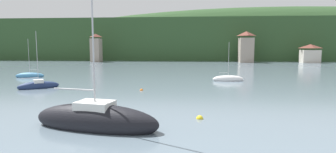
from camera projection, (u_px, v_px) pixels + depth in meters
wooded_hillside at (239, 43)px, 120.12m from camera, size 352.00×50.55×35.14m
shore_building_west at (96, 48)px, 89.69m from camera, size 3.23×3.64×9.20m
shore_building_westcentral at (246, 47)px, 86.20m from camera, size 4.38×4.90×9.87m
shore_building_central at (310, 54)px, 84.28m from camera, size 5.50×3.79×5.78m
sailboat_far_0 at (30, 76)px, 44.86m from camera, size 4.68×2.12×6.62m
sailboat_near_1 at (95, 120)px, 16.89m from camera, size 8.63×3.80×12.77m
sailboat_far_2 at (228, 79)px, 40.11m from camera, size 4.62×1.55×6.06m
sailboat_far_6 at (39, 86)px, 33.09m from camera, size 4.48×3.94×7.24m
mooring_buoy_near at (200, 119)px, 19.17m from camera, size 0.49×0.49×0.49m
mooring_buoy_far at (141, 90)px, 31.48m from camera, size 0.40×0.40×0.40m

